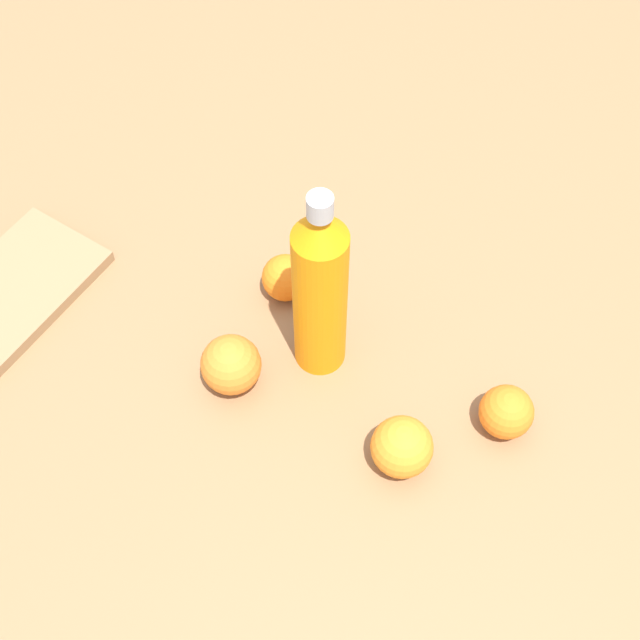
% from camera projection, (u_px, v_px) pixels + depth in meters
% --- Properties ---
extents(ground_plane, '(2.40, 2.40, 0.00)m').
position_uv_depth(ground_plane, '(328.00, 386.00, 1.12)').
color(ground_plane, olive).
extents(water_bottle, '(0.07, 0.07, 0.31)m').
position_uv_depth(water_bottle, '(320.00, 291.00, 1.02)').
color(water_bottle, orange).
rests_on(water_bottle, ground_plane).
extents(orange_0, '(0.06, 0.06, 0.06)m').
position_uv_depth(orange_0, '(285.00, 278.00, 1.17)').
color(orange_0, orange).
rests_on(orange_0, ground_plane).
extents(orange_1, '(0.08, 0.08, 0.08)m').
position_uv_depth(orange_1, '(231.00, 365.00, 1.09)').
color(orange_1, orange).
rests_on(orange_1, ground_plane).
extents(orange_2, '(0.07, 0.07, 0.07)m').
position_uv_depth(orange_2, '(506.00, 412.00, 1.06)').
color(orange_2, orange).
rests_on(orange_2, ground_plane).
extents(orange_3, '(0.08, 0.08, 0.08)m').
position_uv_depth(orange_3, '(402.00, 447.00, 1.03)').
color(orange_3, orange).
rests_on(orange_3, ground_plane).
extents(cutting_board, '(0.27, 0.21, 0.02)m').
position_uv_depth(cutting_board, '(14.00, 291.00, 1.19)').
color(cutting_board, '#99724C').
rests_on(cutting_board, ground_plane).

